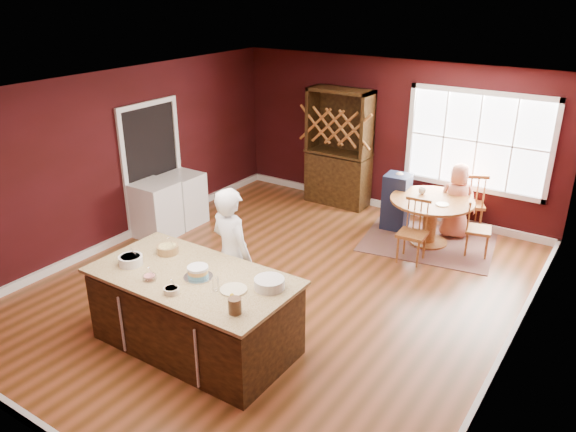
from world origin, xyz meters
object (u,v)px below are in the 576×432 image
object	(u,v)px
dining_table	(431,212)
washer	(156,210)
chair_east	(479,227)
toddler	(397,181)
layer_cake	(198,272)
kitchen_island	(195,312)
baker	(232,255)
seated_woman	(457,201)
dryer	(183,199)
high_chair	(396,200)
chair_north	(470,201)
hutch	(339,148)
chair_south	(412,231)

from	to	relation	value
dining_table	washer	bearing A→B (deg)	-150.11
chair_east	toddler	bearing A→B (deg)	64.43
layer_cake	washer	xyz separation A→B (m)	(-2.68, 1.92, -0.53)
kitchen_island	layer_cake	bearing A→B (deg)	-1.45
baker	kitchen_island	bearing A→B (deg)	102.96
baker	seated_woman	xyz separation A→B (m)	(1.49, 3.90, -0.24)
kitchen_island	dryer	distance (m)	3.64
chair_east	high_chair	size ratio (longest dim) A/B	0.92
kitchen_island	toddler	xyz separation A→B (m)	(0.49, 4.46, 0.37)
baker	layer_cake	size ratio (longest dim) A/B	5.34
baker	chair_north	world-z (taller)	baker
layer_cake	toddler	xyz separation A→B (m)	(0.39, 4.47, -0.18)
dining_table	toddler	size ratio (longest dim) A/B	4.99
baker	dryer	xyz separation A→B (m)	(-2.58, 1.85, -0.42)
layer_cake	toddler	distance (m)	4.49
kitchen_island	hutch	world-z (taller)	hutch
high_chair	toddler	size ratio (longest dim) A/B	3.82
seated_woman	chair_east	bearing A→B (deg)	121.60
hutch	toddler	bearing A→B (deg)	-16.31
chair_south	hutch	size ratio (longest dim) A/B	0.45
baker	seated_woman	world-z (taller)	baker
kitchen_island	dryer	xyz separation A→B (m)	(-2.59, 2.55, 0.00)
hutch	dryer	xyz separation A→B (m)	(-1.75, -2.30, -0.63)
layer_cake	hutch	world-z (taller)	hutch
chair_east	high_chair	bearing A→B (deg)	67.45
chair_north	toddler	distance (m)	1.24
high_chair	dryer	xyz separation A→B (m)	(-3.13, -1.82, -0.05)
high_chair	toddler	world-z (taller)	high_chair
kitchen_island	seated_woman	distance (m)	4.84
washer	dryer	distance (m)	0.64
layer_cake	dryer	world-z (taller)	layer_cake
dining_table	seated_woman	distance (m)	0.55
dining_table	high_chair	distance (m)	0.75
chair_south	toddler	distance (m)	1.37
seated_woman	hutch	world-z (taller)	hutch
dryer	high_chair	bearing A→B (deg)	30.17
layer_cake	high_chair	distance (m)	4.42
chair_east	washer	world-z (taller)	chair_east
chair_east	chair_north	distance (m)	0.88
kitchen_island	chair_north	world-z (taller)	chair_north
chair_east	chair_south	distance (m)	1.08
kitchen_island	chair_east	xyz separation A→B (m)	(1.99, 4.13, 0.02)
hutch	high_chair	bearing A→B (deg)	-19.16
kitchen_island	chair_south	distance (m)	3.59
toddler	chair_east	bearing A→B (deg)	-12.43
baker	washer	world-z (taller)	baker
toddler	hutch	xyz separation A→B (m)	(-1.33, 0.39, 0.27)
chair_south	chair_north	distance (m)	1.60
high_chair	hutch	bearing A→B (deg)	155.58
washer	chair_north	bearing A→B (deg)	35.61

